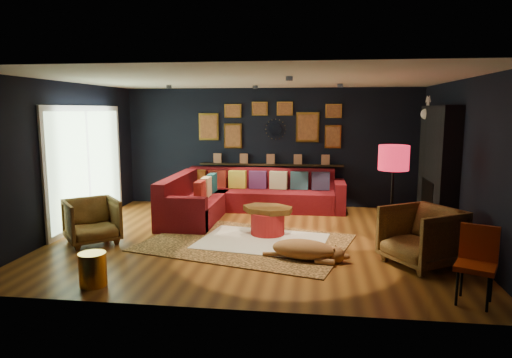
# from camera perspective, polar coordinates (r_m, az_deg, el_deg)

# --- Properties ---
(floor) EXTENTS (6.50, 6.50, 0.00)m
(floor) POSITION_cam_1_polar(r_m,az_deg,el_deg) (7.68, -0.19, -7.43)
(floor) COLOR #975A21
(floor) RESTS_ON ground
(room_walls) EXTENTS (6.50, 6.50, 6.50)m
(room_walls) POSITION_cam_1_polar(r_m,az_deg,el_deg) (7.40, -0.19, 4.52)
(room_walls) COLOR black
(room_walls) RESTS_ON ground
(sectional) EXTENTS (3.41, 2.69, 0.86)m
(sectional) POSITION_cam_1_polar(r_m,az_deg,el_deg) (9.43, -2.42, -2.38)
(sectional) COLOR maroon
(sectional) RESTS_ON ground
(ledge) EXTENTS (3.20, 0.12, 0.04)m
(ledge) POSITION_cam_1_polar(r_m,az_deg,el_deg) (10.11, 1.84, 1.80)
(ledge) COLOR black
(ledge) RESTS_ON room_walls
(gallery_wall) EXTENTS (3.15, 0.04, 1.02)m
(gallery_wall) POSITION_cam_1_polar(r_m,az_deg,el_deg) (10.08, 1.81, 6.84)
(gallery_wall) COLOR gold
(gallery_wall) RESTS_ON room_walls
(sunburst_mirror) EXTENTS (0.47, 0.16, 0.47)m
(sunburst_mirror) POSITION_cam_1_polar(r_m,az_deg,el_deg) (10.08, 2.46, 6.22)
(sunburst_mirror) COLOR silver
(sunburst_mirror) RESTS_ON room_walls
(fireplace) EXTENTS (0.31, 1.60, 2.20)m
(fireplace) POSITION_cam_1_polar(r_m,az_deg,el_deg) (8.55, 21.69, 0.61)
(fireplace) COLOR black
(fireplace) RESTS_ON ground
(deer_head) EXTENTS (0.50, 0.28, 0.45)m
(deer_head) POSITION_cam_1_polar(r_m,az_deg,el_deg) (8.97, 21.57, 7.57)
(deer_head) COLOR white
(deer_head) RESTS_ON fireplace
(sliding_door) EXTENTS (0.06, 2.80, 2.20)m
(sliding_door) POSITION_cam_1_polar(r_m,az_deg,el_deg) (9.02, -20.35, 1.57)
(sliding_door) COLOR white
(sliding_door) RESTS_ON ground
(ceiling_spots) EXTENTS (3.30, 2.50, 0.06)m
(ceiling_spots) POSITION_cam_1_polar(r_m,az_deg,el_deg) (8.18, 0.57, 11.69)
(ceiling_spots) COLOR black
(ceiling_spots) RESTS_ON room_walls
(shag_rug) EXTENTS (2.20, 1.75, 0.03)m
(shag_rug) POSITION_cam_1_polar(r_m,az_deg,el_deg) (7.47, 0.80, -7.79)
(shag_rug) COLOR white
(shag_rug) RESTS_ON ground
(leopard_rug) EXTENTS (3.59, 2.96, 0.02)m
(leopard_rug) POSITION_cam_1_polar(r_m,az_deg,el_deg) (7.40, -1.26, -7.97)
(leopard_rug) COLOR #DC9850
(leopard_rug) RESTS_ON ground
(coffee_table) EXTENTS (1.11, 0.98, 0.46)m
(coffee_table) POSITION_cam_1_polar(r_m,az_deg,el_deg) (7.82, 1.49, -4.15)
(coffee_table) COLOR brown
(coffee_table) RESTS_ON shag_rug
(pouf) EXTENTS (0.57, 0.57, 0.37)m
(pouf) POSITION_cam_1_polar(r_m,az_deg,el_deg) (7.79, 1.47, -5.56)
(pouf) COLOR maroon
(pouf) RESTS_ON shag_rug
(armchair_left) EXTENTS (1.05, 1.05, 0.79)m
(armchair_left) POSITION_cam_1_polar(r_m,az_deg,el_deg) (7.78, -19.83, -4.72)
(armchair_left) COLOR #C3883E
(armchair_left) RESTS_ON ground
(armchair_right) EXTENTS (1.16, 1.18, 0.90)m
(armchair_right) POSITION_cam_1_polar(r_m,az_deg,el_deg) (6.69, 20.00, -6.42)
(armchair_right) COLOR #C3883E
(armchair_right) RESTS_ON ground
(gold_stool) EXTENTS (0.33, 0.33, 0.41)m
(gold_stool) POSITION_cam_1_polar(r_m,az_deg,el_deg) (5.99, -19.72, -10.58)
(gold_stool) COLOR gold
(gold_stool) RESTS_ON ground
(orange_chair) EXTENTS (0.54, 0.54, 0.86)m
(orange_chair) POSITION_cam_1_polar(r_m,az_deg,el_deg) (5.67, 25.90, -8.86)
(orange_chair) COLOR black
(orange_chair) RESTS_ON ground
(floor_lamp) EXTENTS (0.45, 0.45, 1.61)m
(floor_lamp) POSITION_cam_1_polar(r_m,az_deg,el_deg) (7.00, 16.81, 1.97)
(floor_lamp) COLOR black
(floor_lamp) RESTS_ON ground
(dog) EXTENTS (1.34, 0.84, 0.39)m
(dog) POSITION_cam_1_polar(r_m,az_deg,el_deg) (6.58, 5.97, -8.29)
(dog) COLOR #AB7143
(dog) RESTS_ON leopard_rug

